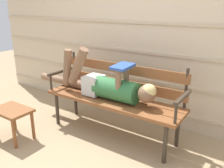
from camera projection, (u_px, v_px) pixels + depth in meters
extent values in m
plane|color=tan|center=(103.00, 140.00, 2.75)|extent=(12.00, 12.00, 0.00)
cube|color=beige|center=(139.00, 37.00, 3.03)|extent=(5.31, 0.06, 2.19)
cube|color=#C1AD8E|center=(136.00, 104.00, 3.29)|extent=(5.31, 0.02, 0.04)
cube|color=#C1AD8E|center=(136.00, 79.00, 3.17)|extent=(5.31, 0.02, 0.04)
cube|color=#C1AD8E|center=(137.00, 52.00, 3.06)|extent=(5.31, 0.02, 0.04)
cube|color=#C1AD8E|center=(138.00, 22.00, 2.94)|extent=(5.31, 0.02, 0.04)
cube|color=brown|center=(104.00, 105.00, 2.64)|extent=(1.67, 0.14, 0.04)
cube|color=brown|center=(112.00, 100.00, 2.75)|extent=(1.67, 0.14, 0.04)
cube|color=brown|center=(119.00, 96.00, 2.87)|extent=(1.67, 0.14, 0.04)
cube|color=brown|center=(122.00, 84.00, 2.88)|extent=(1.60, 0.05, 0.11)
cube|color=brown|center=(122.00, 69.00, 2.82)|extent=(1.60, 0.05, 0.11)
cylinder|color=#382D23|center=(74.00, 67.00, 3.26)|extent=(0.03, 0.03, 0.43)
cylinder|color=#382D23|center=(186.00, 88.00, 2.45)|extent=(0.03, 0.03, 0.43)
cylinder|color=#382D23|center=(57.00, 109.00, 3.08)|extent=(0.04, 0.04, 0.42)
cylinder|color=#382D23|center=(165.00, 144.00, 2.30)|extent=(0.04, 0.04, 0.42)
cylinder|color=#382D23|center=(76.00, 100.00, 3.35)|extent=(0.04, 0.04, 0.42)
cylinder|color=#382D23|center=(178.00, 129.00, 2.57)|extent=(0.04, 0.04, 0.42)
cube|color=#382D23|center=(61.00, 72.00, 3.11)|extent=(0.04, 0.42, 0.03)
cylinder|color=#382D23|center=(51.00, 82.00, 3.01)|extent=(0.03, 0.03, 0.20)
cube|color=#382D23|center=(183.00, 97.00, 2.26)|extent=(0.04, 0.42, 0.03)
cylinder|color=#382D23|center=(176.00, 113.00, 2.15)|extent=(0.03, 0.03, 0.20)
cylinder|color=#33703D|center=(116.00, 90.00, 2.68)|extent=(0.51, 0.25, 0.25)
cube|color=silver|center=(94.00, 85.00, 2.85)|extent=(0.20, 0.23, 0.22)
sphere|color=brown|center=(147.00, 94.00, 2.47)|extent=(0.19, 0.19, 0.19)
sphere|color=#E0C67A|center=(149.00, 91.00, 2.45)|extent=(0.16, 0.16, 0.16)
cylinder|color=brown|center=(78.00, 66.00, 2.83)|extent=(0.31, 0.11, 0.48)
cylinder|color=brown|center=(67.00, 67.00, 2.94)|extent=(0.16, 0.09, 0.46)
cylinder|color=brown|center=(66.00, 81.00, 3.19)|extent=(0.88, 0.10, 0.10)
cylinder|color=brown|center=(118.00, 82.00, 2.53)|extent=(0.06, 0.06, 0.26)
cylinder|color=brown|center=(126.00, 78.00, 2.66)|extent=(0.06, 0.06, 0.26)
cube|color=#284C9E|center=(122.00, 66.00, 2.55)|extent=(0.19, 0.26, 0.05)
cube|color=brown|center=(12.00, 110.00, 2.68)|extent=(0.44, 0.30, 0.03)
cylinder|color=brown|center=(14.00, 134.00, 2.55)|extent=(0.04, 0.04, 0.34)
cylinder|color=brown|center=(14.00, 117.00, 2.93)|extent=(0.04, 0.04, 0.34)
cylinder|color=brown|center=(33.00, 125.00, 2.74)|extent=(0.04, 0.04, 0.34)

